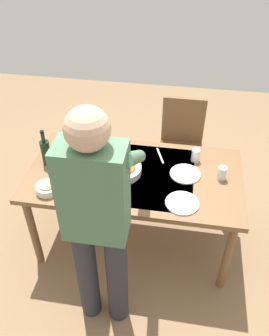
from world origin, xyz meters
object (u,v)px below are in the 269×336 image
(person_server, at_px, (97,219))
(wine_glass_left, at_px, (60,144))
(chair_near, at_px, (181,140))
(water_cup_far_left, at_px, (222,173))
(water_cup_near_left, at_px, (196,155))
(wine_bottle, at_px, (46,151))
(dinner_plate_near, at_px, (185,174))
(dinner_plate_far, at_px, (182,203))
(dining_table, at_px, (134,181))
(serving_bowl_pasta, at_px, (121,169))
(water_cup_near_right, at_px, (70,140))
(side_bowl_bread, at_px, (47,188))
(side_bowl_salad, at_px, (94,149))

(person_server, xyz_separation_m, wine_glass_left, (0.51, -0.82, -0.12))
(chair_near, height_order, person_server, person_server)
(chair_near, height_order, water_cup_far_left, chair_near)
(water_cup_near_left, bearing_deg, wine_bottle, 10.82)
(water_cup_far_left, distance_m, dinner_plate_near, 0.27)
(water_cup_far_left, bearing_deg, dinner_plate_far, 49.17)
(dining_table, xyz_separation_m, person_server, (0.10, 0.69, 0.30))
(dining_table, xyz_separation_m, serving_bowl_pasta, (0.10, 0.01, 0.11))
(dining_table, relative_size, dinner_plate_far, 6.97)
(chair_near, height_order, wine_glass_left, chair_near)
(water_cup_near_right, xyz_separation_m, side_bowl_bread, (-0.01, 0.57, -0.01))
(wine_bottle, distance_m, side_bowl_salad, 0.38)
(dining_table, height_order, dinner_plate_far, dinner_plate_far)
(serving_bowl_pasta, bearing_deg, side_bowl_bread, 31.33)
(dining_table, height_order, serving_bowl_pasta, serving_bowl_pasta)
(wine_glass_left, relative_size, water_cup_near_left, 1.45)
(dinner_plate_near, bearing_deg, wine_glass_left, -4.78)
(wine_bottle, xyz_separation_m, water_cup_far_left, (-1.32, -0.03, -0.06))
(wine_glass_left, distance_m, side_bowl_bread, 0.43)
(dining_table, distance_m, dinner_plate_near, 0.39)
(side_bowl_salad, relative_size, side_bowl_bread, 1.12)
(serving_bowl_pasta, relative_size, side_bowl_bread, 1.87)
(serving_bowl_pasta, bearing_deg, water_cup_far_left, -176.06)
(serving_bowl_pasta, distance_m, dinner_plate_near, 0.48)
(dinner_plate_far, bearing_deg, wine_bottle, -14.83)
(wine_bottle, distance_m, dinner_plate_far, 1.10)
(water_cup_near_right, bearing_deg, dinner_plate_far, 150.46)
(chair_near, xyz_separation_m, dinner_plate_far, (-0.05, 1.07, 0.22))
(chair_near, bearing_deg, water_cup_near_right, 30.28)
(dinner_plate_far, bearing_deg, water_cup_far_left, -130.83)
(water_cup_near_left, xyz_separation_m, side_bowl_bread, (1.02, 0.52, -0.02))
(dining_table, height_order, side_bowl_bread, side_bowl_bread)
(dinner_plate_far, bearing_deg, side_bowl_bread, 1.81)
(wine_glass_left, relative_size, water_cup_near_right, 1.60)
(serving_bowl_pasta, bearing_deg, dinner_plate_near, -173.75)
(water_cup_far_left, bearing_deg, person_server, 44.67)
(water_cup_near_left, bearing_deg, water_cup_near_right, -2.70)
(wine_glass_left, xyz_separation_m, side_bowl_salad, (-0.25, -0.07, -0.07))
(water_cup_near_right, distance_m, dinner_plate_far, 1.10)
(wine_glass_left, distance_m, water_cup_near_left, 1.06)
(wine_glass_left, bearing_deg, dinner_plate_far, 158.21)
(person_server, bearing_deg, serving_bowl_pasta, -90.25)
(person_server, distance_m, wine_bottle, 0.92)
(person_server, xyz_separation_m, serving_bowl_pasta, (-0.00, -0.68, -0.19))
(serving_bowl_pasta, height_order, dinner_plate_far, serving_bowl_pasta)
(water_cup_near_right, xyz_separation_m, water_cup_far_left, (-1.23, 0.23, 0.00))
(water_cup_near_left, bearing_deg, wine_glass_left, 5.47)
(water_cup_near_right, relative_size, dinner_plate_far, 0.41)
(wine_glass_left, height_order, side_bowl_bread, wine_glass_left)
(side_bowl_salad, bearing_deg, wine_bottle, 30.38)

